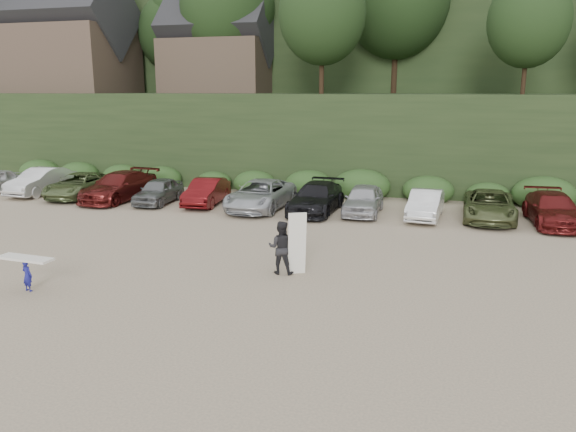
% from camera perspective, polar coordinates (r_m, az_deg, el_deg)
% --- Properties ---
extents(ground, '(120.00, 120.00, 0.00)m').
position_cam_1_polar(ground, '(20.09, -1.29, -5.51)').
color(ground, tan).
rests_on(ground, ground).
extents(hillside_backdrop, '(90.00, 41.50, 28.00)m').
position_cam_1_polar(hillside_backdrop, '(54.69, 10.19, 17.74)').
color(hillside_backdrop, black).
rests_on(hillside_backdrop, ground).
extents(parked_cars, '(36.82, 6.14, 1.63)m').
position_cam_1_polar(parked_cars, '(30.33, -3.06, 2.20)').
color(parked_cars, silver).
rests_on(parked_cars, ground).
extents(child_surfer, '(1.90, 0.64, 1.13)m').
position_cam_1_polar(child_surfer, '(19.67, -25.04, -4.81)').
color(child_surfer, navy).
rests_on(child_surfer, ground).
extents(adult_surfer, '(1.39, 0.79, 2.21)m').
position_cam_1_polar(adult_surfer, '(19.46, -0.57, -3.18)').
color(adult_surfer, black).
rests_on(adult_surfer, ground).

